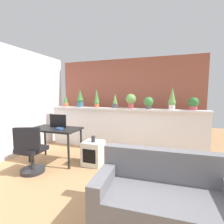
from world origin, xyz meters
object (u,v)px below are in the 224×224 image
Objects in this scene: potted_plant_0 at (66,101)px; potted_plant_4 at (131,100)px; potted_plant_5 at (149,102)px; side_cube_shelf at (93,153)px; tv_monitor at (58,121)px; couch at (164,200)px; potted_plant_3 at (115,102)px; potted_plant_6 at (172,99)px; office_chair at (31,154)px; vase_on_shelf at (93,139)px; potted_plant_7 at (193,103)px; desk at (55,132)px; potted_plant_1 at (80,99)px; potted_plant_2 at (97,99)px; book_on_desk at (59,129)px.

potted_plant_0 is 1.97m from potted_plant_4.
potted_plant_5 is 0.60× the size of side_cube_shelf.
potted_plant_0 is 2.42m from potted_plant_5.
tv_monitor is at bearing -178.64° from side_cube_shelf.
potted_plant_0 reaches higher than couch.
potted_plant_3 is 1.25× the size of potted_plant_5.
potted_plant_6 is 0.59× the size of office_chair.
tv_monitor is 0.92m from vase_on_shelf.
potted_plant_7 is at bearing -0.05° from potted_plant_3.
potted_plant_6 is at bearing 36.28° from vase_on_shelf.
potted_plant_7 reaches higher than tv_monitor.
couch is at bearing -25.42° from desk.
potted_plant_0 is 0.48m from potted_plant_1.
office_chair is 7.17× the size of vase_on_shelf.
vase_on_shelf is 1.89m from couch.
desk is 0.69× the size of couch.
potted_plant_6 is 1.07× the size of side_cube_shelf.
potted_plant_1 is 2.48m from potted_plant_6.
office_chair reaches higher than vase_on_shelf.
potted_plant_7 is at bearing 32.63° from office_chair.
potted_plant_3 is 0.94× the size of tv_monitor.
tv_monitor reaches higher than vase_on_shelf.
potted_plant_2 is at bearing 68.23° from tv_monitor.
potted_plant_4 is 0.23× the size of couch.
couch is at bearing -39.26° from vase_on_shelf.
vase_on_shelf is (0.94, 0.72, 0.17)m from office_chair.
potted_plant_0 is 1.30× the size of potted_plant_7.
vase_on_shelf is (0.86, -0.01, -0.33)m from tv_monitor.
potted_plant_1 is at bearing 100.84° from book_on_desk.
potted_plant_6 reaches higher than potted_plant_7.
potted_plant_2 is 1.60m from side_cube_shelf.
potted_plant_5 is at bearing 46.87° from side_cube_shelf.
office_chair is (-0.52, -1.84, -0.96)m from potted_plant_2.
potted_plant_3 is 0.41× the size of office_chair.
office_chair is 1.82× the size of side_cube_shelf.
side_cube_shelf is at bearing 1.36° from tv_monitor.
potted_plant_4 is (1.49, -0.06, -0.00)m from potted_plant_1.
book_on_desk is (-0.68, -0.21, 0.52)m from side_cube_shelf.
potted_plant_0 is 0.72× the size of potted_plant_6.
potted_plant_4 is at bearing 37.89° from tv_monitor.
desk is at bearing -87.03° from potted_plant_1.
potted_plant_3 reaches higher than potted_plant_7.
potted_plant_3 is at bearing 51.29° from desk.
side_cube_shelf is 1.90m from couch.
potted_plant_5 is at bearing -1.75° from potted_plant_1.
tv_monitor is at bearing -155.00° from potted_plant_6.
office_chair is 1.20m from side_cube_shelf.
potted_plant_0 is at bearing 178.91° from potted_plant_5.
potted_plant_2 is at bearing -3.87° from potted_plant_1.
vase_on_shelf is at bearing -131.91° from potted_plant_5.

